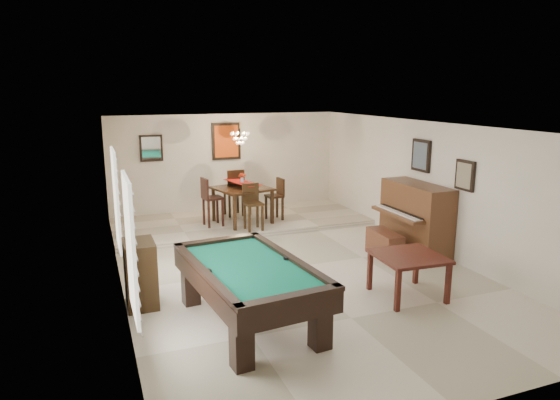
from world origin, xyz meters
TOP-DOWN VIEW (x-y plane):
  - ground_plane at (0.00, 0.00)m, footprint 6.00×9.00m
  - wall_back at (0.00, 4.50)m, footprint 6.00×0.04m
  - wall_front at (0.00, -4.50)m, footprint 6.00×0.04m
  - wall_left at (-3.00, 0.00)m, footprint 0.04×9.00m
  - wall_right at (3.00, 0.00)m, footprint 0.04×9.00m
  - ceiling at (0.00, 0.00)m, footprint 6.00×9.00m
  - dining_step at (0.00, 3.25)m, footprint 6.00×2.50m
  - window_left_front at (-2.97, -2.20)m, footprint 0.06×1.00m
  - window_left_rear at (-2.97, 0.60)m, footprint 0.06×1.00m
  - pool_table at (-1.41, -1.88)m, footprint 1.64×2.70m
  - square_table at (1.21, -1.88)m, footprint 1.06×1.06m
  - upright_piano at (2.51, -0.02)m, footprint 0.94×1.67m
  - piano_bench at (1.92, -0.10)m, footprint 0.40×0.93m
  - apothecary_chest at (-2.76, -0.69)m, footprint 0.45×0.67m
  - dining_table at (-0.04, 2.96)m, footprint 1.41×1.41m
  - flower_vase at (-0.04, 2.96)m, footprint 0.16×0.16m
  - dining_chair_south at (-0.00, 2.24)m, footprint 0.40×0.40m
  - dining_chair_north at (-0.05, 3.69)m, footprint 0.47×0.47m
  - dining_chair_west at (-0.76, 2.92)m, footprint 0.47×0.47m
  - dining_chair_east at (0.75, 2.92)m, footprint 0.41×0.41m
  - chandelier at (0.00, 3.20)m, footprint 0.44×0.44m
  - back_painting at (0.00, 4.46)m, footprint 0.75×0.06m
  - back_mirror at (-1.90, 4.46)m, footprint 0.55×0.06m
  - right_picture_upper at (2.96, 0.30)m, footprint 0.06×0.55m
  - right_picture_lower at (2.96, -1.00)m, footprint 0.06×0.45m

SIDE VIEW (x-z plane):
  - ground_plane at x=0.00m, z-range -0.02..0.00m
  - dining_step at x=0.00m, z-range 0.00..0.12m
  - piano_bench at x=1.92m, z-range 0.00..0.51m
  - square_table at x=1.21m, z-range 0.00..0.69m
  - pool_table at x=-1.41m, z-range 0.00..0.86m
  - apothecary_chest at x=-2.76m, z-range 0.00..1.01m
  - dining_table at x=-0.04m, z-range 0.12..1.08m
  - dining_chair_east at x=0.75m, z-range 0.12..1.13m
  - dining_chair_south at x=0.00m, z-range 0.12..1.16m
  - dining_chair_west at x=-0.76m, z-range 0.12..1.25m
  - upright_piano at x=2.51m, z-range 0.00..1.39m
  - dining_chair_north at x=-0.05m, z-range 0.12..1.29m
  - flower_vase at x=-0.04m, z-range 1.08..1.31m
  - wall_back at x=0.00m, z-range 0.00..2.60m
  - wall_front at x=0.00m, z-range 0.00..2.60m
  - wall_left at x=-3.00m, z-range 0.00..2.60m
  - wall_right at x=3.00m, z-range 0.00..2.60m
  - window_left_front at x=-2.97m, z-range 0.55..2.25m
  - window_left_rear at x=-2.97m, z-range 0.55..2.25m
  - right_picture_lower at x=2.96m, z-range 1.42..1.98m
  - back_mirror at x=-1.90m, z-range 1.48..2.12m
  - back_painting at x=0.00m, z-range 1.42..2.38m
  - right_picture_upper at x=2.96m, z-range 1.57..2.23m
  - chandelier at x=0.00m, z-range 1.90..2.50m
  - ceiling at x=0.00m, z-range 2.58..2.62m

